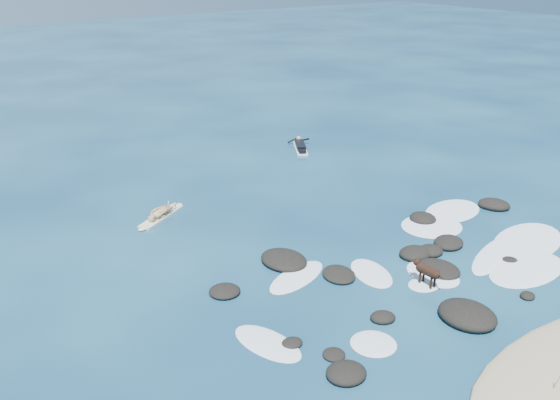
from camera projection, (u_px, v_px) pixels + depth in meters
ground at (379, 251)px, 21.65m from camera, size 160.00×160.00×0.00m
reef_rocks at (436, 265)px, 20.43m from camera, size 14.09×7.56×0.61m
breaking_foam at (452, 255)px, 21.36m from camera, size 14.01×6.99×0.12m
standing_surfer_rig at (160, 202)px, 24.09m from camera, size 2.62×1.80×1.67m
paddling_surfer_rig at (300, 146)px, 32.57m from camera, size 1.82×2.50×0.46m
dog at (426, 270)px, 19.22m from camera, size 0.34×1.27×0.80m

